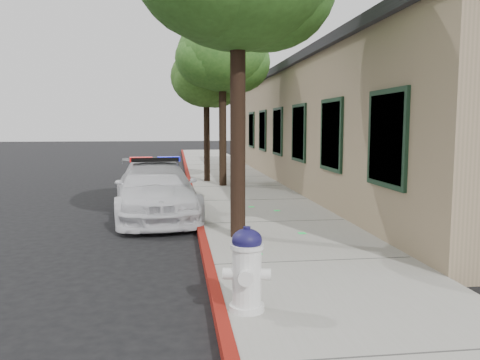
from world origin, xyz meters
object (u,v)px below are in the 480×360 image
(clapboard_building, at_px, (384,127))
(street_tree_far, at_px, (207,80))
(fire_hydrant, at_px, (247,269))
(police_car, at_px, (156,189))
(street_tree_mid, at_px, (223,57))

(clapboard_building, height_order, street_tree_far, street_tree_far)
(clapboard_building, relative_size, fire_hydrant, 22.29)
(clapboard_building, bearing_deg, police_car, -149.94)
(police_car, bearing_deg, clapboard_building, 24.54)
(street_tree_mid, bearing_deg, fire_hydrant, -94.21)
(street_tree_mid, distance_m, street_tree_far, 1.54)
(fire_hydrant, height_order, street_tree_far, street_tree_far)
(street_tree_mid, bearing_deg, street_tree_far, 107.65)
(clapboard_building, distance_m, fire_hydrant, 12.62)
(fire_hydrant, relative_size, street_tree_mid, 0.17)
(street_tree_far, bearing_deg, fire_hydrant, -91.79)
(fire_hydrant, xyz_separation_m, street_tree_mid, (0.82, 11.11, 3.77))
(clapboard_building, distance_m, street_tree_far, 6.39)
(fire_hydrant, distance_m, street_tree_far, 12.85)
(clapboard_building, bearing_deg, street_tree_mid, 176.89)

